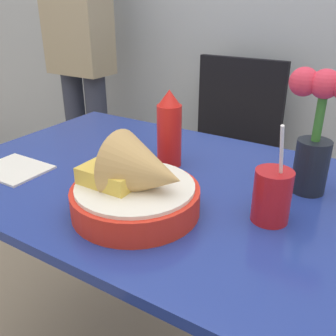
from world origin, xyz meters
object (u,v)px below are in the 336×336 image
Objects in this scene: flower_vase at (318,127)px; person_standing at (79,41)px; chair_far_window at (229,147)px; drink_cup at (272,197)px; food_basket at (139,187)px; ketchup_bottle at (169,130)px.

flower_vase is 1.39m from person_standing.
person_standing is (-0.81, -0.07, 0.42)m from chair_far_window.
flower_vase is (0.04, 0.17, 0.11)m from drink_cup.
flower_vase is (0.46, -0.64, 0.36)m from chair_far_window.
chair_far_window is 0.87m from flower_vase.
drink_cup is at bearing 25.93° from food_basket.
ketchup_bottle is at bearing 157.96° from drink_cup.
flower_vase is (0.28, 0.29, 0.10)m from food_basket.
food_basket is 1.23× the size of drink_cup.
ketchup_bottle reaches higher than food_basket.
chair_far_window is 3.41× the size of food_basket.
ketchup_bottle is (-0.08, 0.25, 0.04)m from food_basket.
chair_far_window is 0.99m from food_basket.
chair_far_window is at bearing 100.99° from food_basket.
ketchup_bottle is 0.12× the size of person_standing.
flower_vase is at bearing 46.14° from food_basket.
food_basket is 1.32× the size of ketchup_bottle.
flower_vase is at bearing 78.20° from drink_cup.
chair_far_window is at bearing 117.59° from drink_cup.
person_standing is at bearing 138.73° from food_basket.
chair_far_window is at bearing 98.40° from ketchup_bottle.
food_basket is at bearing -133.86° from flower_vase.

